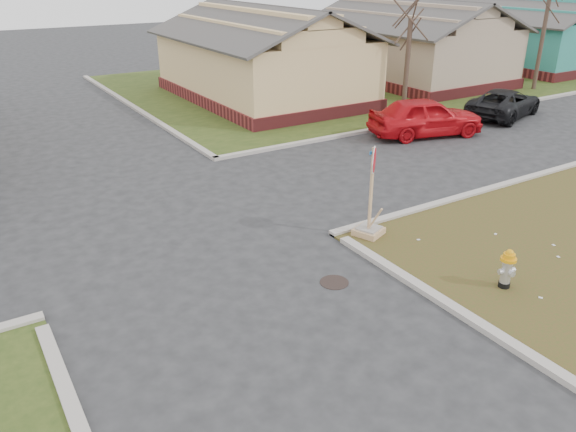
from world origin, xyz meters
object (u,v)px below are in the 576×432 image
red_sedan (426,117)px  fire_hydrant (507,267)px  stop_sign (370,216)px  dark_pickup (504,103)px

red_sedan → fire_hydrant: bearing=159.1°
stop_sign → fire_hydrant: bearing=-98.7°
stop_sign → red_sedan: bearing=15.6°
stop_sign → dark_pickup: size_ratio=0.52×
stop_sign → dark_pickup: (13.20, 6.46, 0.07)m
fire_hydrant → red_sedan: bearing=70.2°
fire_hydrant → dark_pickup: bearing=55.5°
stop_sign → red_sedan: stop_sign is taller
dark_pickup → stop_sign: bearing=98.9°
dark_pickup → red_sedan: bearing=77.1°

